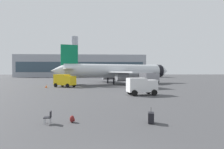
% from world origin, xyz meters
% --- Properties ---
extents(airplane_at_gate, '(34.87, 31.86, 10.50)m').
position_xyz_m(airplane_at_gate, '(3.72, 47.70, 3.66)').
color(airplane_at_gate, silver).
rests_on(airplane_at_gate, ground).
extents(service_truck, '(5.27, 4.24, 2.90)m').
position_xyz_m(service_truck, '(-8.83, 37.19, 1.61)').
color(service_truck, yellow).
rests_on(service_truck, ground).
extents(fuel_truck, '(6.20, 5.59, 3.20)m').
position_xyz_m(fuel_truck, '(12.83, 45.79, 1.77)').
color(fuel_truck, gray).
rests_on(fuel_truck, ground).
extents(cargo_van, '(4.69, 3.00, 2.60)m').
position_xyz_m(cargo_van, '(5.72, 22.19, 1.45)').
color(cargo_van, white).
rests_on(cargo_van, ground).
extents(safety_cone_near, '(0.44, 0.44, 0.73)m').
position_xyz_m(safety_cone_near, '(-12.55, 35.78, 0.36)').
color(safety_cone_near, '#F2590C').
rests_on(safety_cone_near, ground).
extents(safety_cone_mid, '(0.44, 0.44, 0.75)m').
position_xyz_m(safety_cone_mid, '(14.46, 48.37, 0.37)').
color(safety_cone_mid, '#F2590C').
rests_on(safety_cone_mid, ground).
extents(rolling_suitcase, '(0.54, 0.72, 1.10)m').
position_xyz_m(rolling_suitcase, '(3.27, 6.98, 0.39)').
color(rolling_suitcase, black).
rests_on(rolling_suitcase, ground).
extents(traveller_backpack, '(0.36, 0.40, 0.48)m').
position_xyz_m(traveller_backpack, '(-2.22, 7.46, 0.23)').
color(traveller_backpack, maroon).
rests_on(traveller_backpack, ground).
extents(gate_chair, '(0.52, 0.52, 0.86)m').
position_xyz_m(gate_chair, '(-3.77, 7.18, 0.50)').
color(gate_chair, black).
rests_on(gate_chair, ground).
extents(terminal_building, '(78.94, 16.27, 25.59)m').
position_xyz_m(terminal_building, '(-13.76, 113.97, 6.96)').
color(terminal_building, '#9EA3AD').
rests_on(terminal_building, ground).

